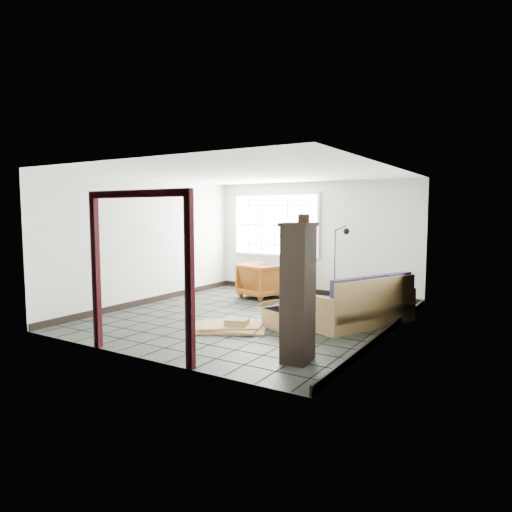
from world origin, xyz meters
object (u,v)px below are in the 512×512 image
Objects in this scene: side_table at (297,275)px; tall_shelf at (298,292)px; futon_sofa at (364,307)px; armchair at (261,279)px.

tall_shelf is at bearing -63.29° from side_table.
futon_sofa is 2.33m from tall_shelf.
side_table is 4.69m from tall_shelf.
armchair is 1.36× the size of side_table.
futon_sofa is 2.49× the size of armchair.
futon_sofa is 2.94m from side_table.
futon_sofa is 1.18× the size of tall_shelf.
futon_sofa is at bearing 81.39° from tall_shelf.
armchair is (-2.79, 1.28, 0.11)m from futon_sofa.
side_table is 0.35× the size of tall_shelf.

